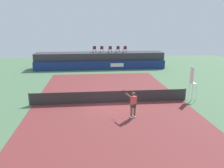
% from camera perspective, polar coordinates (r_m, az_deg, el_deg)
% --- Properties ---
extents(ground_plane, '(48.00, 48.00, 0.00)m').
position_cam_1_polar(ground_plane, '(20.95, -1.30, -1.98)').
color(ground_plane, '#4C704C').
extents(court_inner, '(12.00, 22.00, 0.00)m').
position_cam_1_polar(court_inner, '(18.10, -0.54, -4.69)').
color(court_inner, maroon).
rests_on(court_inner, ground).
extents(sponsor_wall, '(18.00, 0.22, 1.20)m').
position_cam_1_polar(sponsor_wall, '(31.02, -2.86, 4.63)').
color(sponsor_wall, navy).
rests_on(sponsor_wall, ground).
extents(spectator_platform, '(18.00, 2.80, 2.20)m').
position_cam_1_polar(spectator_platform, '(32.71, -3.06, 6.04)').
color(spectator_platform, '#38383D').
rests_on(spectator_platform, ground).
extents(spectator_chair_far_left, '(0.46, 0.46, 0.89)m').
position_cam_1_polar(spectator_chair_far_left, '(32.65, -4.44, 8.82)').
color(spectator_chair_far_left, '#561919').
rests_on(spectator_chair_far_left, spectator_platform).
extents(spectator_chair_left, '(0.48, 0.48, 0.89)m').
position_cam_1_polar(spectator_chair_left, '(32.47, -2.57, 8.82)').
color(spectator_chair_left, '#561919').
rests_on(spectator_chair_left, spectator_platform).
extents(spectator_chair_center, '(0.44, 0.44, 0.89)m').
position_cam_1_polar(spectator_chair_center, '(32.46, -0.47, 8.83)').
color(spectator_chair_center, '#561919').
rests_on(spectator_chair_center, spectator_platform).
extents(spectator_chair_right, '(0.47, 0.47, 0.89)m').
position_cam_1_polar(spectator_chair_right, '(32.55, 1.49, 8.84)').
color(spectator_chair_right, '#561919').
rests_on(spectator_chair_right, spectator_platform).
extents(spectator_chair_far_right, '(0.48, 0.48, 0.89)m').
position_cam_1_polar(spectator_chair_far_right, '(32.64, 3.27, 8.84)').
color(spectator_chair_far_right, '#561919').
rests_on(spectator_chair_far_right, spectator_platform).
extents(umpire_chair, '(0.51, 0.51, 2.76)m').
position_cam_1_polar(umpire_chair, '(19.40, 19.57, 0.66)').
color(umpire_chair, white).
rests_on(umpire_chair, ground).
extents(tennis_net, '(12.40, 0.02, 0.95)m').
position_cam_1_polar(tennis_net, '(17.95, -0.54, -3.26)').
color(tennis_net, '#2D2D2D').
rests_on(tennis_net, ground).
extents(net_post_near, '(0.10, 0.10, 1.00)m').
position_cam_1_polar(net_post_near, '(18.46, -20.12, -3.60)').
color(net_post_near, '#4C4C51').
rests_on(net_post_near, ground).
extents(net_post_far, '(0.10, 0.10, 1.00)m').
position_cam_1_polar(net_post_far, '(19.49, 17.94, -2.46)').
color(net_post_far, '#4C4C51').
rests_on(net_post_far, ground).
extents(tennis_player, '(0.94, 1.10, 1.77)m').
position_cam_1_polar(tennis_player, '(15.05, 5.29, -4.98)').
color(tennis_player, white).
rests_on(tennis_player, court_inner).
extents(tennis_ball, '(0.07, 0.07, 0.07)m').
position_cam_1_polar(tennis_ball, '(24.27, -3.67, 0.42)').
color(tennis_ball, '#D8EA33').
rests_on(tennis_ball, court_inner).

